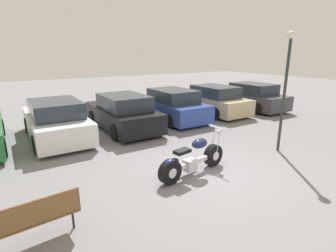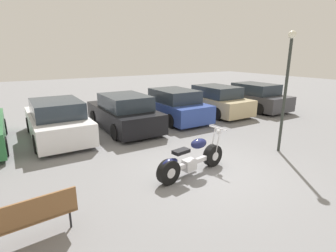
{
  "view_description": "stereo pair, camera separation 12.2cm",
  "coord_description": "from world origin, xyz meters",
  "px_view_note": "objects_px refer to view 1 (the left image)",
  "views": [
    {
      "loc": [
        -4.54,
        -5.03,
        3.13
      ],
      "look_at": [
        -0.16,
        1.88,
        0.85
      ],
      "focal_mm": 28.0,
      "sensor_mm": 36.0,
      "label": 1
    },
    {
      "loc": [
        -4.44,
        -5.1,
        3.13
      ],
      "look_at": [
        -0.16,
        1.88,
        0.85
      ],
      "focal_mm": 28.0,
      "sensor_mm": 36.0,
      "label": 2
    }
  ],
  "objects_px": {
    "parked_car_black": "(123,113)",
    "lamp_post": "(286,79)",
    "parked_car_blue": "(171,106)",
    "parked_car_dark_grey": "(250,97)",
    "park_bench": "(31,218)",
    "parked_car_champagne": "(212,100)",
    "motorcycle": "(192,160)",
    "parked_car_white": "(56,121)"
  },
  "relations": [
    {
      "from": "parked_car_black",
      "to": "lamp_post",
      "type": "distance_m",
      "value": 6.4
    },
    {
      "from": "parked_car_black",
      "to": "parked_car_blue",
      "type": "relative_size",
      "value": 1.0
    },
    {
      "from": "parked_car_black",
      "to": "lamp_post",
      "type": "relative_size",
      "value": 1.16
    },
    {
      "from": "parked_car_dark_grey",
      "to": "park_bench",
      "type": "distance_m",
      "value": 13.34
    },
    {
      "from": "parked_car_champagne",
      "to": "lamp_post",
      "type": "relative_size",
      "value": 1.16
    },
    {
      "from": "park_bench",
      "to": "parked_car_dark_grey",
      "type": "bearing_deg",
      "value": 26.0
    },
    {
      "from": "parked_car_blue",
      "to": "parked_car_dark_grey",
      "type": "distance_m",
      "value": 5.29
    },
    {
      "from": "motorcycle",
      "to": "parked_car_champagne",
      "type": "height_order",
      "value": "parked_car_champagne"
    },
    {
      "from": "motorcycle",
      "to": "lamp_post",
      "type": "bearing_deg",
      "value": -1.8
    },
    {
      "from": "parked_car_black",
      "to": "parked_car_champagne",
      "type": "height_order",
      "value": "same"
    },
    {
      "from": "parked_car_blue",
      "to": "park_bench",
      "type": "distance_m",
      "value": 9.11
    },
    {
      "from": "parked_car_dark_grey",
      "to": "lamp_post",
      "type": "height_order",
      "value": "lamp_post"
    },
    {
      "from": "parked_car_white",
      "to": "motorcycle",
      "type": "bearing_deg",
      "value": -64.55
    },
    {
      "from": "parked_car_blue",
      "to": "parked_car_dark_grey",
      "type": "xyz_separation_m",
      "value": [
        5.28,
        -0.32,
        0.0
      ]
    },
    {
      "from": "parked_car_dark_grey",
      "to": "parked_car_white",
      "type": "bearing_deg",
      "value": 179.55
    },
    {
      "from": "parked_car_blue",
      "to": "parked_car_black",
      "type": "bearing_deg",
      "value": -173.07
    },
    {
      "from": "motorcycle",
      "to": "parked_car_champagne",
      "type": "bearing_deg",
      "value": 44.65
    },
    {
      "from": "parked_car_black",
      "to": "lamp_post",
      "type": "bearing_deg",
      "value": -57.35
    },
    {
      "from": "lamp_post",
      "to": "park_bench",
      "type": "bearing_deg",
      "value": -174.98
    },
    {
      "from": "parked_car_white",
      "to": "park_bench",
      "type": "bearing_deg",
      "value": -103.56
    },
    {
      "from": "motorcycle",
      "to": "parked_car_dark_grey",
      "type": "height_order",
      "value": "parked_car_dark_grey"
    },
    {
      "from": "parked_car_white",
      "to": "parked_car_black",
      "type": "xyz_separation_m",
      "value": [
        2.64,
        -0.08,
        0.0
      ]
    },
    {
      "from": "motorcycle",
      "to": "parked_car_white",
      "type": "height_order",
      "value": "parked_car_white"
    },
    {
      "from": "park_bench",
      "to": "lamp_post",
      "type": "bearing_deg",
      "value": 5.02
    },
    {
      "from": "parked_car_white",
      "to": "parked_car_champagne",
      "type": "height_order",
      "value": "same"
    },
    {
      "from": "parked_car_dark_grey",
      "to": "lamp_post",
      "type": "xyz_separation_m",
      "value": [
        -4.59,
        -5.2,
        1.69
      ]
    },
    {
      "from": "motorcycle",
      "to": "lamp_post",
      "type": "xyz_separation_m",
      "value": [
        3.51,
        -0.11,
        1.95
      ]
    },
    {
      "from": "motorcycle",
      "to": "park_bench",
      "type": "xyz_separation_m",
      "value": [
        -3.89,
        -0.76,
        0.13
      ]
    },
    {
      "from": "parked_car_champagne",
      "to": "parked_car_dark_grey",
      "type": "bearing_deg",
      "value": -6.59
    },
    {
      "from": "parked_car_blue",
      "to": "parked_car_dark_grey",
      "type": "relative_size",
      "value": 1.0
    },
    {
      "from": "parked_car_white",
      "to": "park_bench",
      "type": "xyz_separation_m",
      "value": [
        -1.43,
        -5.93,
        -0.13
      ]
    },
    {
      "from": "motorcycle",
      "to": "parked_car_dark_grey",
      "type": "distance_m",
      "value": 9.56
    },
    {
      "from": "parked_car_blue",
      "to": "parked_car_white",
      "type": "bearing_deg",
      "value": -177.41
    },
    {
      "from": "parked_car_white",
      "to": "parked_car_blue",
      "type": "relative_size",
      "value": 1.0
    },
    {
      "from": "parked_car_white",
      "to": "parked_car_blue",
      "type": "height_order",
      "value": "same"
    },
    {
      "from": "parked_car_blue",
      "to": "parked_car_champagne",
      "type": "relative_size",
      "value": 1.0
    },
    {
      "from": "parked_car_champagne",
      "to": "parked_car_blue",
      "type": "bearing_deg",
      "value": 179.64
    },
    {
      "from": "parked_car_white",
      "to": "lamp_post",
      "type": "height_order",
      "value": "lamp_post"
    },
    {
      "from": "parked_car_black",
      "to": "parked_car_white",
      "type": "bearing_deg",
      "value": 178.22
    },
    {
      "from": "park_bench",
      "to": "parked_car_champagne",
      "type": "bearing_deg",
      "value": 33.35
    },
    {
      "from": "parked_car_black",
      "to": "parked_car_dark_grey",
      "type": "height_order",
      "value": "same"
    },
    {
      "from": "parked_car_black",
      "to": "park_bench",
      "type": "bearing_deg",
      "value": -124.83
    }
  ]
}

